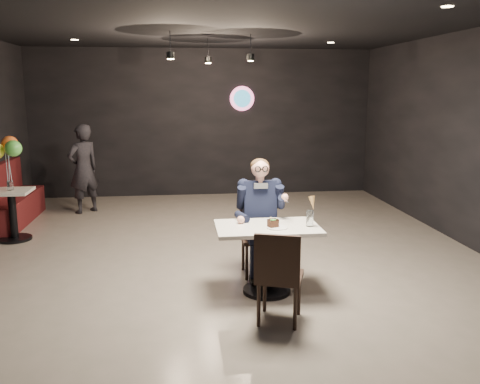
{
  "coord_description": "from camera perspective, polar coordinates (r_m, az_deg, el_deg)",
  "views": [
    {
      "loc": [
        -0.5,
        -6.07,
        2.18
      ],
      "look_at": [
        0.19,
        -0.3,
        1.0
      ],
      "focal_mm": 38.0,
      "sensor_mm": 36.0,
      "label": 1
    }
  ],
  "objects": [
    {
      "name": "cake_slice",
      "position": [
        5.36,
        3.73,
        -3.54
      ],
      "size": [
        0.12,
        0.11,
        0.07
      ],
      "primitive_type": "cube",
      "rotation": [
        0.0,
        0.0,
        0.35
      ],
      "color": "black",
      "rests_on": "dessert_plate"
    },
    {
      "name": "chair_near",
      "position": [
        4.87,
        4.48,
        -9.25
      ],
      "size": [
        0.55,
        0.57,
        0.92
      ],
      "primitive_type": "cube",
      "rotation": [
        0.0,
        0.0,
        -0.33
      ],
      "color": "black",
      "rests_on": "floor"
    },
    {
      "name": "balloon_vase",
      "position": [
        8.06,
        -24.39,
        0.66
      ],
      "size": [
        0.09,
        0.09,
        0.14
      ],
      "primitive_type": "cylinder",
      "color": "silver",
      "rests_on": "side_table"
    },
    {
      "name": "side_table",
      "position": [
        8.15,
        -24.12,
        -2.61
      ],
      "size": [
        0.55,
        0.55,
        0.69
      ],
      "primitive_type": "cube",
      "color": "white",
      "rests_on": "floor"
    },
    {
      "name": "sundae_glass",
      "position": [
        5.45,
        7.84,
        -2.96
      ],
      "size": [
        0.08,
        0.08,
        0.17
      ],
      "primitive_type": "cylinder",
      "color": "silver",
      "rests_on": "main_table"
    },
    {
      "name": "balloon_bunch",
      "position": [
        7.99,
        -24.65,
        3.72
      ],
      "size": [
        0.43,
        0.43,
        0.7
      ],
      "primitive_type": "cube",
      "color": "yellow",
      "rests_on": "balloon_vase"
    },
    {
      "name": "wall_sign",
      "position": [
        10.62,
        0.23,
        10.45
      ],
      "size": [
        0.5,
        0.06,
        0.5
      ],
      "primitive_type": null,
      "color": "pink",
      "rests_on": "floor"
    },
    {
      "name": "mint_leaf",
      "position": [
        5.33,
        3.75,
        -3.13
      ],
      "size": [
        0.07,
        0.04,
        0.01
      ],
      "primitive_type": "ellipsoid",
      "color": "#37902F",
      "rests_on": "cake_slice"
    },
    {
      "name": "passerby",
      "position": [
        9.46,
        -17.16,
        2.5
      ],
      "size": [
        0.69,
        0.67,
        1.59
      ],
      "primitive_type": "imported",
      "rotation": [
        0.0,
        0.0,
        3.85
      ],
      "color": "black",
      "rests_on": "floor"
    },
    {
      "name": "seated_man",
      "position": [
        5.97,
        2.19,
        -2.72
      ],
      "size": [
        0.6,
        0.8,
        1.44
      ],
      "primitive_type": "cube",
      "color": "black",
      "rests_on": "floor"
    },
    {
      "name": "chair_far",
      "position": [
        6.04,
        2.17,
        -5.12
      ],
      "size": [
        0.42,
        0.46,
        0.92
      ],
      "primitive_type": "cube",
      "color": "black",
      "rests_on": "floor"
    },
    {
      "name": "pendant_lights",
      "position": [
        8.12,
        -3.38,
        16.36
      ],
      "size": [
        1.4,
        1.2,
        0.36
      ],
      "primitive_type": "cube",
      "color": "black",
      "rests_on": "floor"
    },
    {
      "name": "dessert_plate",
      "position": [
        5.36,
        4.17,
        -4.0
      ],
      "size": [
        0.22,
        0.22,
        0.01
      ],
      "primitive_type": "cylinder",
      "color": "white",
      "rests_on": "main_table"
    },
    {
      "name": "main_table",
      "position": [
        5.55,
        3.05,
        -7.56
      ],
      "size": [
        1.1,
        0.7,
        0.75
      ],
      "primitive_type": "cube",
      "color": "white",
      "rests_on": "floor"
    },
    {
      "name": "floor",
      "position": [
        6.47,
        -1.98,
        -8.26
      ],
      "size": [
        9.0,
        9.0,
        0.0
      ],
      "primitive_type": "plane",
      "color": "gray",
      "rests_on": "ground"
    },
    {
      "name": "wafer_cone",
      "position": [
        5.42,
        8.15,
        -1.23
      ],
      "size": [
        0.09,
        0.09,
        0.15
      ],
      "primitive_type": "cone",
      "rotation": [
        0.0,
        0.0,
        0.26
      ],
      "color": "tan",
      "rests_on": "sundae_glass"
    },
    {
      "name": "booth_bench",
      "position": [
        9.14,
        -24.18,
        -0.21
      ],
      "size": [
        0.49,
        1.98,
        0.99
      ],
      "primitive_type": "cube",
      "color": "#440E0F",
      "rests_on": "floor"
    }
  ]
}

